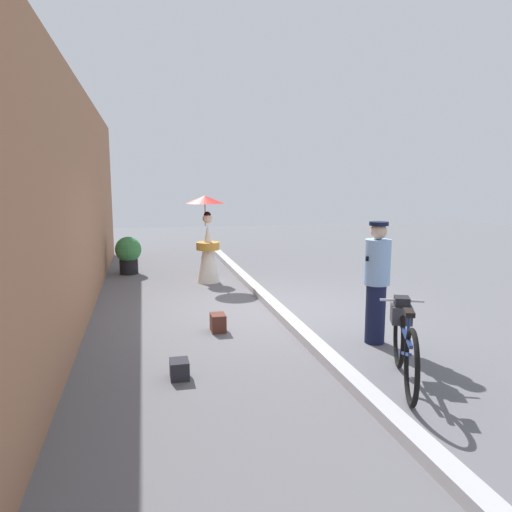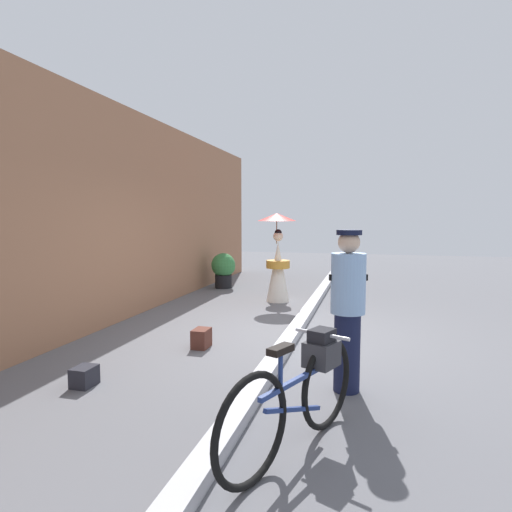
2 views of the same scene
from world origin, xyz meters
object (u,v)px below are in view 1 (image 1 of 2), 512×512
Objects in this scene: bicycle_near_officer at (404,340)px; backpack_spare at (218,322)px; person_officer at (377,280)px; person_with_parasol at (207,239)px; potted_plant_by_door at (129,253)px; backpack_on_pavement at (180,369)px.

bicycle_near_officer is 2.75m from backpack_spare.
bicycle_near_officer is 1.29m from person_officer.
bicycle_near_officer is 0.89× the size of person_with_parasol.
bicycle_near_officer is 7.55m from potted_plant_by_door.
backpack_spare is at bearing -164.15° from potted_plant_by_door.
person_with_parasol is 5.12m from backpack_on_pavement.
backpack_on_pavement is 1.68m from backpack_spare.
backpack_spare reaches higher than backpack_on_pavement.
potted_plant_by_door is at bearing 23.63° from bicycle_near_officer.
backpack_on_pavement is (-6.30, -0.69, -0.38)m from potted_plant_by_door.
person_officer is at bearing -159.33° from person_with_parasol.
person_with_parasol reaches higher than person_officer.
person_officer reaches higher than backpack_spare.
bicycle_near_officer is 1.87× the size of potted_plant_by_door.
potted_plant_by_door is at bearing 30.02° from person_officer.
person_with_parasol is 2.17m from potted_plant_by_door.
bicycle_near_officer is 6.52× the size of backpack_on_pavement.
potted_plant_by_door reaches higher than backpack_spare.
backpack_on_pavement is (-4.96, 0.97, -0.82)m from person_with_parasol.
person_officer is 1.87× the size of potted_plant_by_door.
bicycle_near_officer is at bearing -166.16° from person_with_parasol.
bicycle_near_officer is at bearing -156.37° from potted_plant_by_door.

